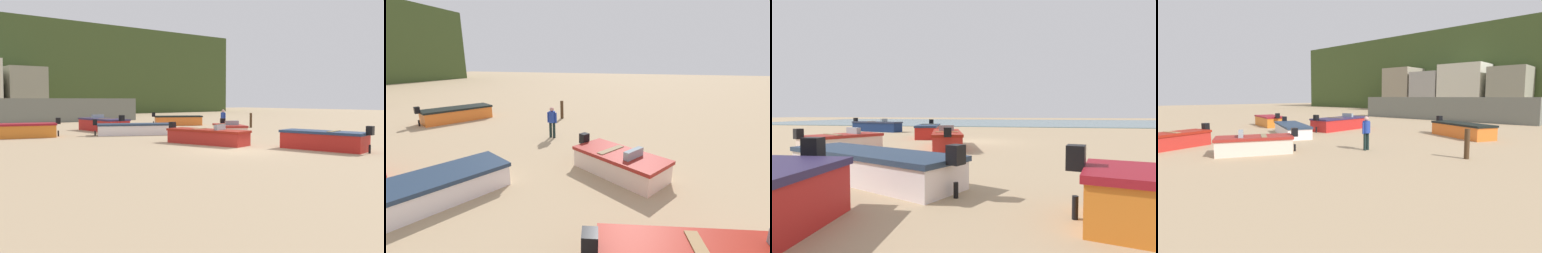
{
  "view_description": "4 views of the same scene",
  "coord_description": "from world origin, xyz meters",
  "views": [
    {
      "loc": [
        -13.76,
        -14.31,
        2.36
      ],
      "look_at": [
        3.6,
        8.0,
        0.58
      ],
      "focal_mm": 40.0,
      "sensor_mm": 36.0,
      "label": 1
    },
    {
      "loc": [
        -3.2,
        4.41,
        3.86
      ],
      "look_at": [
        7.74,
        8.26,
        0.78
      ],
      "focal_mm": 22.91,
      "sensor_mm": 36.0,
      "label": 2
    },
    {
      "loc": [
        -2.92,
        17.61,
        1.73
      ],
      "look_at": [
        -0.15,
        3.41,
        1.06
      ],
      "focal_mm": 28.39,
      "sensor_mm": 36.0,
      "label": 3
    },
    {
      "loc": [
        16.96,
        -0.98,
        2.54
      ],
      "look_at": [
        7.4,
        9.23,
        1.13
      ],
      "focal_mm": 27.74,
      "sensor_mm": 36.0,
      "label": 4
    }
  ],
  "objects": [
    {
      "name": "boat_navy_3",
      "position": [
        10.11,
        -7.81,
        0.46
      ],
      "size": [
        5.3,
        2.6,
        1.22
      ],
      "rotation": [
        0.0,
        0.0,
        1.28
      ],
      "color": "navy",
      "rests_on": "ground"
    },
    {
      "name": "boat_red_5",
      "position": [
        3.46,
        -2.31,
        0.45
      ],
      "size": [
        2.15,
        4.35,
        1.21
      ],
      "rotation": [
        0.0,
        0.0,
        0.2
      ],
      "color": "red",
      "rests_on": "ground"
    },
    {
      "name": "boat_cream_7",
      "position": [
        4.85,
        5.7,
        0.41
      ],
      "size": [
        2.89,
        3.63,
        1.1
      ],
      "rotation": [
        0.0,
        0.0,
        2.65
      ],
      "color": "beige",
      "rests_on": "ground"
    },
    {
      "name": "boat_red_0",
      "position": [
        0.79,
        3.06,
        0.41
      ],
      "size": [
        2.52,
        4.91,
        1.11
      ],
      "rotation": [
        0.0,
        0.0,
        3.41
      ],
      "color": "red",
      "rests_on": "ground"
    },
    {
      "name": "tidal_water",
      "position": [
        0.0,
        -36.0,
        0.03
      ],
      "size": [
        80.0,
        36.0,
        0.06
      ],
      "primitive_type": "cube",
      "color": "slate",
      "rests_on": "ground"
    },
    {
      "name": "ground_plane",
      "position": [
        0.0,
        0.0,
        0.0
      ],
      "size": [
        160.0,
        160.0,
        0.0
      ],
      "primitive_type": "plane",
      "color": "tan"
    },
    {
      "name": "boat_white_1",
      "position": [
        0.85,
        10.58,
        0.39
      ],
      "size": [
        5.33,
        3.54,
        1.08
      ],
      "rotation": [
        0.0,
        0.0,
        4.28
      ],
      "color": "white",
      "rests_on": "ground"
    }
  ]
}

